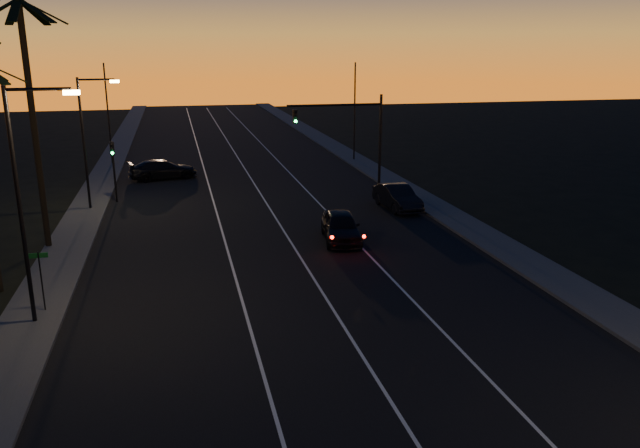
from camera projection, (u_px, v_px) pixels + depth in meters
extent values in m
cube|color=black|center=(276.00, 233.00, 35.74)|extent=(20.00, 170.00, 0.01)
cube|color=#383735|center=(69.00, 245.00, 33.27)|extent=(2.40, 170.00, 0.16)
cube|color=#383735|center=(457.00, 220.00, 38.16)|extent=(2.40, 170.00, 0.16)
cube|color=silver|center=(224.00, 236.00, 35.08)|extent=(0.12, 160.00, 0.01)
cube|color=silver|center=(285.00, 232.00, 35.84)|extent=(0.12, 160.00, 0.01)
cube|color=silver|center=(343.00, 229.00, 36.61)|extent=(0.12, 160.00, 0.01)
cylinder|color=black|center=(34.00, 130.00, 31.37)|extent=(0.32, 0.32, 12.50)
cube|color=black|center=(44.00, 12.00, 30.29)|extent=(2.18, 0.92, 1.18)
cube|color=black|center=(33.00, 12.00, 30.82)|extent=(1.25, 2.12, 1.18)
cube|color=black|center=(13.00, 12.00, 30.60)|extent=(1.34, 2.09, 1.18)
cube|color=black|center=(15.00, 10.00, 28.84)|extent=(0.45, 2.16, 1.18)
cube|color=black|center=(36.00, 11.00, 29.41)|extent=(1.95, 1.61, 1.18)
cylinder|color=black|center=(20.00, 211.00, 22.74)|extent=(0.16, 0.16, 9.00)
cylinder|color=black|center=(38.00, 89.00, 21.79)|extent=(2.20, 0.12, 0.12)
cube|color=#FFBE66|center=(71.00, 92.00, 22.07)|extent=(0.55, 0.26, 0.16)
cylinder|color=black|center=(84.00, 146.00, 39.67)|extent=(0.16, 0.16, 8.50)
cylinder|color=black|center=(96.00, 79.00, 38.80)|extent=(2.20, 0.12, 0.12)
cube|color=#FFBE66|center=(115.00, 81.00, 39.07)|extent=(0.55, 0.26, 0.16)
cylinder|color=black|center=(42.00, 283.00, 24.59)|extent=(0.06, 0.06, 2.60)
cube|color=#0E5519|center=(38.00, 255.00, 24.28)|extent=(0.70, 0.03, 0.20)
cylinder|color=black|center=(380.00, 142.00, 46.23)|extent=(0.20, 0.20, 7.00)
cylinder|color=black|center=(335.00, 105.00, 44.71)|extent=(7.00, 0.16, 0.16)
cube|color=black|center=(295.00, 116.00, 44.28)|extent=(0.32, 0.28, 1.00)
sphere|color=black|center=(296.00, 112.00, 44.03)|extent=(0.20, 0.20, 0.20)
sphere|color=black|center=(296.00, 117.00, 44.12)|extent=(0.20, 0.20, 0.20)
sphere|color=#14FF59|center=(296.00, 121.00, 44.20)|extent=(0.20, 0.20, 0.20)
cylinder|color=black|center=(114.00, 172.00, 42.46)|extent=(0.14, 0.14, 4.20)
cube|color=black|center=(112.00, 149.00, 42.02)|extent=(0.28, 0.25, 0.90)
sphere|color=black|center=(112.00, 145.00, 41.81)|extent=(0.18, 0.18, 0.18)
sphere|color=black|center=(112.00, 149.00, 41.88)|extent=(0.18, 0.18, 0.18)
sphere|color=#14FF59|center=(112.00, 153.00, 41.96)|extent=(0.18, 0.18, 0.18)
cylinder|color=black|center=(108.00, 115.00, 55.54)|extent=(0.14, 0.14, 9.00)
cylinder|color=black|center=(355.00, 113.00, 57.53)|extent=(0.14, 0.14, 9.00)
imported|color=black|center=(341.00, 226.00, 34.14)|extent=(2.54, 4.98, 1.62)
sphere|color=#FF0F05|center=(332.00, 237.00, 31.27)|extent=(0.18, 0.18, 0.18)
sphere|color=#FF0F05|center=(364.00, 236.00, 31.42)|extent=(0.18, 0.18, 0.18)
imported|color=black|center=(397.00, 197.00, 40.90)|extent=(2.01, 4.91, 1.58)
imported|color=black|center=(163.00, 169.00, 50.32)|extent=(5.75, 3.25, 1.57)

